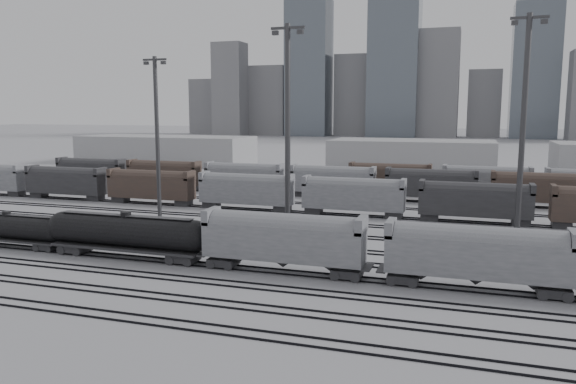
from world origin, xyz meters
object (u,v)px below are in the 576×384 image
(tank_car_b, at_px, (127,232))
(light_mast_c, at_px, (288,127))
(hopper_car_a, at_px, (283,237))
(hopper_car_b, at_px, (477,252))
(tank_car_a, at_px, (7,227))

(tank_car_b, bearing_deg, light_mast_c, 48.00)
(tank_car_b, distance_m, hopper_car_a, 17.34)
(hopper_car_a, relative_size, hopper_car_b, 1.01)
(tank_car_a, relative_size, tank_car_b, 0.82)
(hopper_car_a, distance_m, hopper_car_b, 17.55)
(hopper_car_a, relative_size, light_mast_c, 0.62)
(tank_car_a, distance_m, tank_car_b, 15.75)
(tank_car_b, relative_size, hopper_car_b, 1.23)
(tank_car_a, bearing_deg, tank_car_b, 0.00)
(tank_car_b, height_order, hopper_car_a, hopper_car_a)
(light_mast_c, bearing_deg, tank_car_a, -153.28)
(tank_car_b, height_order, hopper_car_b, hopper_car_b)
(hopper_car_a, bearing_deg, tank_car_a, -180.00)
(hopper_car_a, height_order, light_mast_c, light_mast_c)
(tank_car_b, distance_m, light_mast_c, 22.27)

